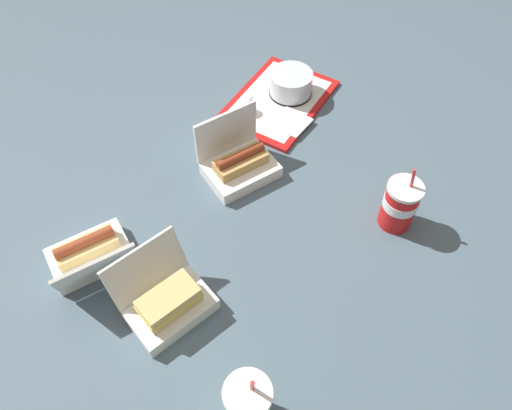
{
  "coord_description": "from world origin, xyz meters",
  "views": [
    {
      "loc": [
        -0.75,
        -0.37,
        1.08
      ],
      "look_at": [
        -0.05,
        -0.03,
        0.05
      ],
      "focal_mm": 35.0,
      "sensor_mm": 36.0,
      "label": 1
    }
  ],
  "objects_px": {
    "plastic_fork": "(244,106)",
    "soda_cup_center": "(400,204)",
    "ketchup_cup": "(250,109)",
    "clamshell_hotdog_corner": "(239,163)",
    "clamshell_sandwich_center": "(168,302)",
    "soda_cup_back": "(248,405)",
    "clamshell_hotdog_back": "(90,255)",
    "food_tray": "(278,101)",
    "cake_container": "(291,84)"
  },
  "relations": [
    {
      "from": "clamshell_hotdog_corner",
      "to": "plastic_fork",
      "type": "bearing_deg",
      "value": 23.61
    },
    {
      "from": "clamshell_hotdog_back",
      "to": "clamshell_sandwich_center",
      "type": "bearing_deg",
      "value": -96.42
    },
    {
      "from": "soda_cup_back",
      "to": "clamshell_sandwich_center",
      "type": "bearing_deg",
      "value": 64.24
    },
    {
      "from": "soda_cup_center",
      "to": "soda_cup_back",
      "type": "xyz_separation_m",
      "value": [
        -0.61,
        0.13,
        0.01
      ]
    },
    {
      "from": "food_tray",
      "to": "soda_cup_back",
      "type": "xyz_separation_m",
      "value": [
        -0.9,
        -0.34,
        0.07
      ]
    },
    {
      "from": "clamshell_hotdog_back",
      "to": "soda_cup_center",
      "type": "relative_size",
      "value": 1.27
    },
    {
      "from": "plastic_fork",
      "to": "soda_cup_back",
      "type": "relative_size",
      "value": 0.5
    },
    {
      "from": "food_tray",
      "to": "clamshell_hotdog_corner",
      "type": "distance_m",
      "value": 0.32
    },
    {
      "from": "food_tray",
      "to": "cake_container",
      "type": "xyz_separation_m",
      "value": [
        0.05,
        -0.02,
        0.04
      ]
    },
    {
      "from": "cake_container",
      "to": "soda_cup_center",
      "type": "relative_size",
      "value": 0.68
    },
    {
      "from": "clamshell_sandwich_center",
      "to": "cake_container",
      "type": "bearing_deg",
      "value": 3.55
    },
    {
      "from": "food_tray",
      "to": "clamshell_hotdog_corner",
      "type": "height_order",
      "value": "clamshell_hotdog_corner"
    },
    {
      "from": "plastic_fork",
      "to": "clamshell_hotdog_back",
      "type": "distance_m",
      "value": 0.67
    },
    {
      "from": "ketchup_cup",
      "to": "soda_cup_back",
      "type": "relative_size",
      "value": 0.18
    },
    {
      "from": "food_tray",
      "to": "soda_cup_back",
      "type": "distance_m",
      "value": 0.97
    },
    {
      "from": "soda_cup_back",
      "to": "clamshell_hotdog_back",
      "type": "bearing_deg",
      "value": 72.88
    },
    {
      "from": "cake_container",
      "to": "plastic_fork",
      "type": "xyz_separation_m",
      "value": [
        -0.12,
        0.1,
        -0.03
      ]
    },
    {
      "from": "soda_cup_center",
      "to": "ketchup_cup",
      "type": "bearing_deg",
      "value": 69.17
    },
    {
      "from": "soda_cup_center",
      "to": "food_tray",
      "type": "bearing_deg",
      "value": 57.94
    },
    {
      "from": "cake_container",
      "to": "soda_cup_back",
      "type": "bearing_deg",
      "value": -161.33
    },
    {
      "from": "ketchup_cup",
      "to": "clamshell_hotdog_corner",
      "type": "height_order",
      "value": "clamshell_hotdog_corner"
    },
    {
      "from": "food_tray",
      "to": "clamshell_sandwich_center",
      "type": "bearing_deg",
      "value": -174.68
    },
    {
      "from": "clamshell_hotdog_back",
      "to": "soda_cup_back",
      "type": "height_order",
      "value": "soda_cup_back"
    },
    {
      "from": "plastic_fork",
      "to": "clamshell_hotdog_back",
      "type": "relative_size",
      "value": 0.42
    },
    {
      "from": "clamshell_hotdog_corner",
      "to": "soda_cup_back",
      "type": "relative_size",
      "value": 1.08
    },
    {
      "from": "plastic_fork",
      "to": "soda_cup_center",
      "type": "bearing_deg",
      "value": -115.15
    },
    {
      "from": "food_tray",
      "to": "ketchup_cup",
      "type": "height_order",
      "value": "ketchup_cup"
    },
    {
      "from": "cake_container",
      "to": "ketchup_cup",
      "type": "xyz_separation_m",
      "value": [
        -0.14,
        0.08,
        -0.02
      ]
    },
    {
      "from": "plastic_fork",
      "to": "clamshell_hotdog_back",
      "type": "bearing_deg",
      "value": 168.94
    },
    {
      "from": "food_tray",
      "to": "clamshell_hotdog_corner",
      "type": "relative_size",
      "value": 1.63
    },
    {
      "from": "cake_container",
      "to": "soda_cup_back",
      "type": "relative_size",
      "value": 0.63
    },
    {
      "from": "food_tray",
      "to": "plastic_fork",
      "type": "bearing_deg",
      "value": 132.99
    },
    {
      "from": "clamshell_hotdog_back",
      "to": "plastic_fork",
      "type": "bearing_deg",
      "value": -7.26
    },
    {
      "from": "clamshell_hotdog_back",
      "to": "soda_cup_center",
      "type": "xyz_separation_m",
      "value": [
        0.45,
        -0.64,
        0.04
      ]
    },
    {
      "from": "ketchup_cup",
      "to": "clamshell_hotdog_corner",
      "type": "distance_m",
      "value": 0.24
    },
    {
      "from": "food_tray",
      "to": "clamshell_hotdog_corner",
      "type": "bearing_deg",
      "value": -175.85
    },
    {
      "from": "clamshell_sandwich_center",
      "to": "clamshell_hotdog_back",
      "type": "bearing_deg",
      "value": 83.58
    },
    {
      "from": "soda_cup_center",
      "to": "cake_container",
      "type": "bearing_deg",
      "value": 52.86
    },
    {
      "from": "ketchup_cup",
      "to": "clamshell_hotdog_corner",
      "type": "xyz_separation_m",
      "value": [
        -0.23,
        -0.08,
        0.01
      ]
    },
    {
      "from": "soda_cup_center",
      "to": "soda_cup_back",
      "type": "relative_size",
      "value": 0.92
    },
    {
      "from": "food_tray",
      "to": "ketchup_cup",
      "type": "distance_m",
      "value": 0.11
    },
    {
      "from": "clamshell_sandwich_center",
      "to": "soda_cup_back",
      "type": "distance_m",
      "value": 0.3
    },
    {
      "from": "cake_container",
      "to": "clamshell_sandwich_center",
      "type": "xyz_separation_m",
      "value": [
        -0.82,
        -0.05,
        -0.01
      ]
    },
    {
      "from": "cake_container",
      "to": "food_tray",
      "type": "bearing_deg",
      "value": 155.01
    },
    {
      "from": "plastic_fork",
      "to": "clamshell_hotdog_corner",
      "type": "relative_size",
      "value": 0.46
    },
    {
      "from": "cake_container",
      "to": "clamshell_hotdog_back",
      "type": "relative_size",
      "value": 0.54
    },
    {
      "from": "plastic_fork",
      "to": "clamshell_sandwich_center",
      "type": "relative_size",
      "value": 0.45
    },
    {
      "from": "clamshell_sandwich_center",
      "to": "soda_cup_back",
      "type": "xyz_separation_m",
      "value": [
        -0.13,
        -0.27,
        0.04
      ]
    },
    {
      "from": "food_tray",
      "to": "soda_cup_center",
      "type": "height_order",
      "value": "soda_cup_center"
    },
    {
      "from": "soda_cup_back",
      "to": "food_tray",
      "type": "bearing_deg",
      "value": 20.73
    }
  ]
}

